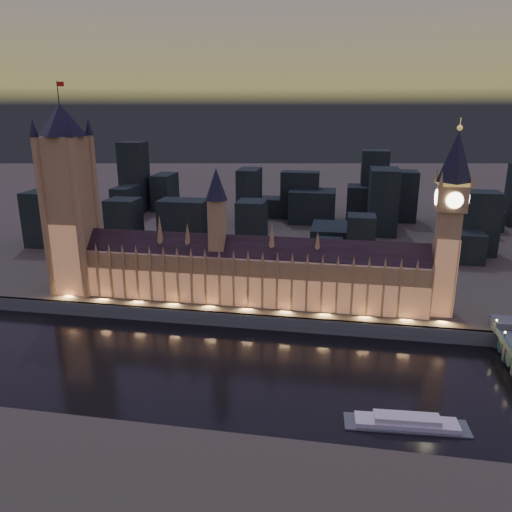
% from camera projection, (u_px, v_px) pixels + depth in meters
% --- Properties ---
extents(ground_plane, '(2000.00, 2000.00, 0.00)m').
position_uv_depth(ground_plane, '(226.00, 363.00, 241.57)').
color(ground_plane, black).
rests_on(ground_plane, ground).
extents(north_bank, '(2000.00, 960.00, 8.00)m').
position_uv_depth(north_bank, '(307.00, 188.00, 730.66)').
color(north_bank, '#3E402E').
rests_on(north_bank, ground).
extents(embankment_wall, '(2000.00, 2.50, 8.00)m').
position_uv_depth(embankment_wall, '(243.00, 321.00, 279.07)').
color(embankment_wall, '#444E52').
rests_on(embankment_wall, ground).
extents(palace_of_westminster, '(202.00, 22.01, 78.00)m').
position_uv_depth(palace_of_westminster, '(250.00, 271.00, 292.15)').
color(palace_of_westminster, '#9C764F').
rests_on(palace_of_westminster, north_bank).
extents(victoria_tower, '(31.68, 31.68, 124.57)m').
position_uv_depth(victoria_tower, '(69.00, 192.00, 297.89)').
color(victoria_tower, '#9C764F').
rests_on(victoria_tower, north_bank).
extents(elizabeth_tower, '(18.00, 18.00, 105.75)m').
position_uv_depth(elizabeth_tower, '(450.00, 210.00, 262.73)').
color(elizabeth_tower, '#9C764F').
rests_on(elizabeth_tower, north_bank).
extents(river_boat, '(48.22, 13.97, 4.50)m').
position_uv_depth(river_boat, '(406.00, 422.00, 193.67)').
color(river_boat, '#444E52').
rests_on(river_boat, ground).
extents(city_backdrop, '(486.31, 215.63, 74.45)m').
position_uv_depth(city_backdrop, '(325.00, 207.00, 458.38)').
color(city_backdrop, black).
rests_on(city_backdrop, north_bank).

